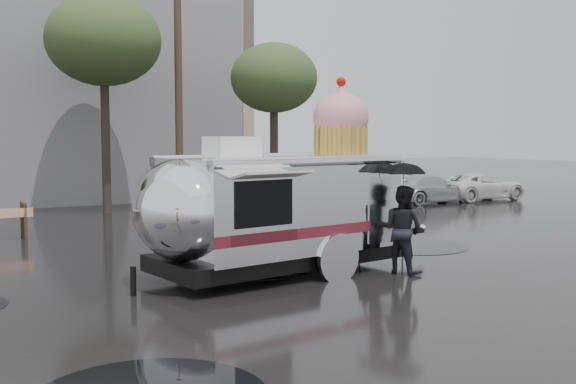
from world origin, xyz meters
TOP-DOWN VIEW (x-y plane):
  - ground at (0.00, 0.00)m, footprint 120.00×120.00m
  - puddles at (0.20, 1.96)m, footprint 13.11×9.75m
  - utility_pole at (2.50, 14.00)m, footprint 1.60×0.28m
  - tree_mid at (0.00, 15.00)m, footprint 4.20×4.20m
  - tree_right at (6.00, 13.00)m, footprint 3.36×3.36m
  - parked_cars at (11.78, 12.00)m, footprint 13.20×1.90m
  - airstream_trailer at (0.46, 2.11)m, footprint 7.81×3.70m
  - person_right at (2.60, 0.85)m, footprint 0.75×1.00m
  - umbrella_black at (2.60, 0.85)m, footprint 1.17×1.17m
  - tripod at (1.79, 1.73)m, footprint 0.57×0.62m

SIDE VIEW (x-z plane):
  - ground at x=0.00m, z-range 0.00..0.00m
  - puddles at x=0.20m, z-range 0.00..0.01m
  - parked_cars at x=11.78m, z-range -0.03..1.47m
  - tripod at x=1.79m, z-range 0.14..1.64m
  - person_right at x=2.60m, z-range 0.00..1.84m
  - airstream_trailer at x=0.46m, z-range -0.63..3.61m
  - umbrella_black at x=2.60m, z-range 0.77..3.12m
  - utility_pole at x=2.50m, z-range 0.12..9.12m
  - tree_right at x=6.00m, z-range 1.85..8.27m
  - tree_mid at x=0.00m, z-range 2.33..10.35m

